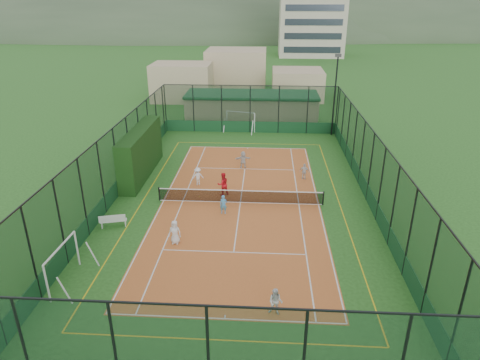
% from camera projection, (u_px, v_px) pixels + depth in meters
% --- Properties ---
extents(ground, '(300.00, 300.00, 0.00)m').
position_uv_depth(ground, '(240.00, 203.00, 30.26)').
color(ground, '#26541C').
rests_on(ground, ground).
extents(court_slab, '(11.17, 23.97, 0.01)m').
position_uv_depth(court_slab, '(240.00, 203.00, 30.25)').
color(court_slab, '#AA5325').
rests_on(court_slab, ground).
extents(tennis_net, '(11.67, 0.12, 1.06)m').
position_uv_depth(tennis_net, '(240.00, 196.00, 30.05)').
color(tennis_net, black).
rests_on(tennis_net, ground).
extents(perimeter_fence, '(18.12, 34.12, 5.00)m').
position_uv_depth(perimeter_fence, '(240.00, 170.00, 29.27)').
color(perimeter_fence, black).
rests_on(perimeter_fence, ground).
extents(floodlight_ne, '(0.60, 0.26, 8.25)m').
position_uv_depth(floodlight_ne, '(335.00, 96.00, 43.35)').
color(floodlight_ne, black).
rests_on(floodlight_ne, ground).
extents(clubhouse, '(15.20, 7.20, 3.15)m').
position_uv_depth(clubhouse, '(252.00, 107.00, 49.79)').
color(clubhouse, tan).
rests_on(clubhouse, ground).
extents(distant_hills, '(200.00, 60.00, 24.00)m').
position_uv_depth(distant_hills, '(263.00, 33.00, 167.70)').
color(distant_hills, '#384C33').
rests_on(distant_hills, ground).
extents(hedge_left, '(1.30, 8.66, 3.79)m').
position_uv_depth(hedge_left, '(141.00, 152.00, 34.33)').
color(hedge_left, black).
rests_on(hedge_left, ground).
extents(white_bench, '(1.70, 0.85, 0.92)m').
position_uv_depth(white_bench, '(113.00, 220.00, 26.94)').
color(white_bench, white).
rests_on(white_bench, ground).
extents(futsal_goal_near, '(3.25, 1.08, 2.07)m').
position_uv_depth(futsal_goal_near, '(63.00, 265.00, 21.47)').
color(futsal_goal_near, white).
rests_on(futsal_goal_near, ground).
extents(futsal_goal_far, '(3.38, 1.75, 2.09)m').
position_uv_depth(futsal_goal_far, '(241.00, 122.00, 45.86)').
color(futsal_goal_far, white).
rests_on(futsal_goal_far, ground).
extents(child_near_left, '(0.74, 0.49, 1.47)m').
position_uv_depth(child_near_left, '(175.00, 232.00, 25.01)').
color(child_near_left, white).
rests_on(child_near_left, court_slab).
extents(child_near_mid, '(0.48, 0.32, 1.31)m').
position_uv_depth(child_near_mid, '(223.00, 204.00, 28.51)').
color(child_near_mid, '#4796CB').
rests_on(child_near_mid, court_slab).
extents(child_near_right, '(0.77, 0.67, 1.36)m').
position_uv_depth(child_near_right, '(276.00, 302.00, 19.40)').
color(child_near_right, silver).
rests_on(child_near_right, court_slab).
extents(child_far_left, '(1.04, 0.81, 1.42)m').
position_uv_depth(child_far_left, '(198.00, 176.00, 32.81)').
color(child_far_left, white).
rests_on(child_far_left, court_slab).
extents(child_far_right, '(0.83, 0.54, 1.31)m').
position_uv_depth(child_far_right, '(304.00, 171.00, 33.86)').
color(child_far_right, silver).
rests_on(child_far_right, court_slab).
extents(child_far_back, '(1.39, 0.63, 1.44)m').
position_uv_depth(child_far_back, '(243.00, 159.00, 36.14)').
color(child_far_back, silver).
rests_on(child_far_back, court_slab).
extents(coach, '(1.05, 0.96, 1.73)m').
position_uv_depth(coach, '(223.00, 184.00, 31.08)').
color(coach, red).
rests_on(coach, court_slab).
extents(tennis_balls, '(6.45, 1.46, 0.07)m').
position_uv_depth(tennis_balls, '(242.00, 194.00, 31.43)').
color(tennis_balls, '#CCE033').
rests_on(tennis_balls, court_slab).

